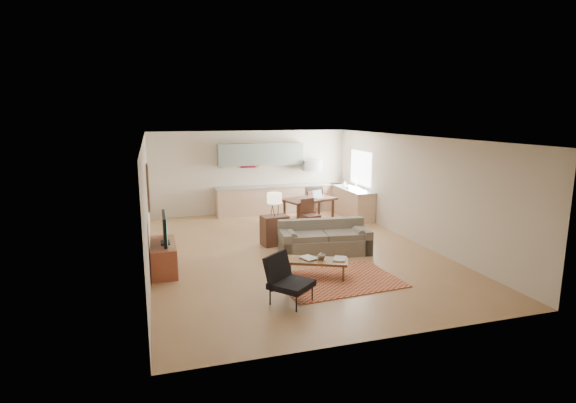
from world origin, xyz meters
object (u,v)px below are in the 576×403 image
object	(u,v)px
sofa	(325,238)
dining_table	(309,211)
armchair	(291,280)
tv_credenza	(163,257)
coffee_table	(316,268)
console_table	(275,230)

from	to	relation	value
sofa	dining_table	world-z (taller)	dining_table
sofa	armchair	distance (m)	2.95
sofa	tv_credenza	world-z (taller)	sofa
armchair	dining_table	xyz separation A→B (m)	(2.21, 5.34, -0.04)
coffee_table	console_table	distance (m)	2.48
sofa	tv_credenza	distance (m)	3.66
console_table	dining_table	size ratio (longest dim) A/B	0.49
sofa	tv_credenza	size ratio (longest dim) A/B	1.65
sofa	coffee_table	xyz separation A→B (m)	(-0.75, -1.44, -0.19)
coffee_table	armchair	world-z (taller)	armchair
armchair	dining_table	bearing A→B (deg)	27.24
armchair	tv_credenza	bearing A→B (deg)	91.66
sofa	armchair	world-z (taller)	armchair
sofa	dining_table	bearing A→B (deg)	84.28
armchair	tv_credenza	distance (m)	3.09
sofa	dining_table	distance (m)	2.92
console_table	coffee_table	bearing A→B (deg)	-94.40
armchair	tv_credenza	xyz separation A→B (m)	(-2.07, 2.30, -0.12)
sofa	coffee_table	world-z (taller)	sofa
sofa	coffee_table	distance (m)	1.64
coffee_table	sofa	bearing A→B (deg)	87.29
armchair	dining_table	distance (m)	5.78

